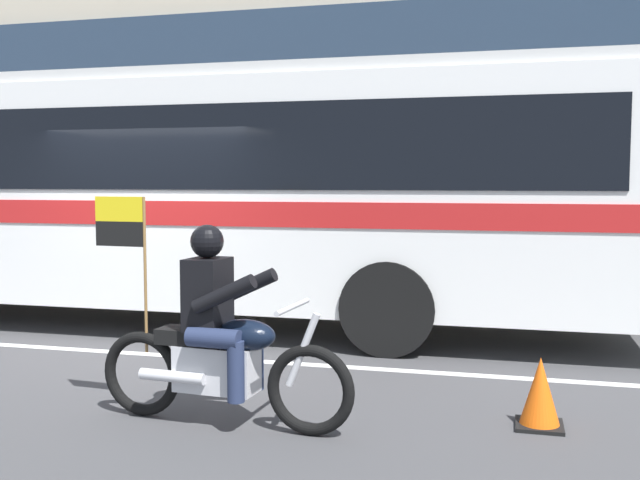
{
  "coord_description": "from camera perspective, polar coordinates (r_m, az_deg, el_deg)",
  "views": [
    {
      "loc": [
        4.11,
        -7.84,
        1.9
      ],
      "look_at": [
        2.22,
        -0.57,
        1.3
      ],
      "focal_mm": 41.47,
      "sensor_mm": 36.0,
      "label": 1
    }
  ],
  "objects": [
    {
      "name": "traffic_cone",
      "position": [
        6.05,
        16.62,
        -11.35
      ],
      "size": [
        0.36,
        0.36,
        0.55
      ],
      "color": "#EA590F",
      "rests_on": "ground_plane"
    },
    {
      "name": "ground_plane",
      "position": [
        9.06,
        -12.94,
        -7.64
      ],
      "size": [
        60.0,
        60.0,
        0.0
      ],
      "primitive_type": "plane",
      "color": "#3D3D3F"
    },
    {
      "name": "motorcycle_with_rider",
      "position": [
        5.82,
        -7.79,
        -7.69
      ],
      "size": [
        2.19,
        0.64,
        1.78
      ],
      "color": "black",
      "rests_on": "ground_plane"
    },
    {
      "name": "transit_bus",
      "position": [
        10.24,
        -13.59,
        4.38
      ],
      "size": [
        12.9,
        2.64,
        3.22
      ],
      "color": "white",
      "rests_on": "ground_plane"
    },
    {
      "name": "lane_center_stripe",
      "position": [
        8.54,
        -14.82,
        -8.39
      ],
      "size": [
        26.6,
        0.14,
        0.01
      ],
      "primitive_type": "cube",
      "color": "silver",
      "rests_on": "ground_plane"
    },
    {
      "name": "sidewalk_curb",
      "position": [
        13.7,
        -3.05,
        -3.07
      ],
      "size": [
        28.0,
        3.8,
        0.15
      ],
      "primitive_type": "cube",
      "color": "#B7B2A8",
      "rests_on": "ground_plane"
    }
  ]
}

